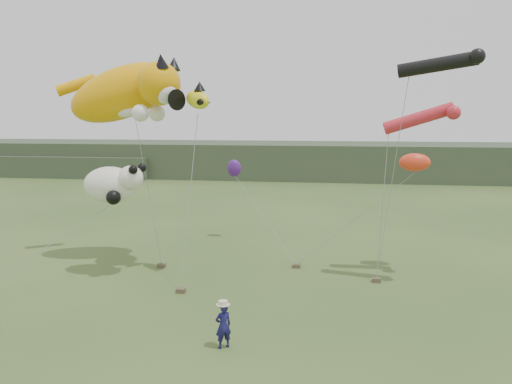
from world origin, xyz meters
TOP-DOWN VIEW (x-y plane):
  - ground at (0.00, 0.00)m, footprint 120.00×120.00m
  - headland at (-3.11, 44.69)m, footprint 90.00×13.00m
  - festival_attendant at (0.25, -1.00)m, footprint 0.62×0.58m
  - sandbag_anchors at (-2.01, 5.22)m, footprint 16.21×5.84m
  - cat_kite at (-6.08, 7.65)m, footprint 7.06×3.86m
  - fish_kite at (-2.83, 6.20)m, footprint 2.62×1.71m
  - tube_kites at (7.59, 6.82)m, footprint 3.60×2.49m
  - panda_kite at (-6.15, 5.53)m, footprint 2.86×1.85m
  - misc_kites at (4.31, 9.94)m, footprint 10.51×5.22m

SIDE VIEW (x-z plane):
  - ground at x=0.00m, z-range 0.00..0.00m
  - sandbag_anchors at x=-2.01m, z-range 0.00..0.18m
  - festival_attendant at x=0.25m, z-range 0.00..1.42m
  - headland at x=-3.11m, z-range -0.08..3.92m
  - panda_kite at x=-6.15m, z-range 3.23..5.01m
  - misc_kites at x=4.31m, z-range 3.84..5.63m
  - fish_kite at x=-2.83m, z-range 7.19..8.49m
  - tube_kites at x=7.59m, z-range 6.45..9.86m
  - cat_kite at x=-6.08m, z-range 6.23..10.30m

